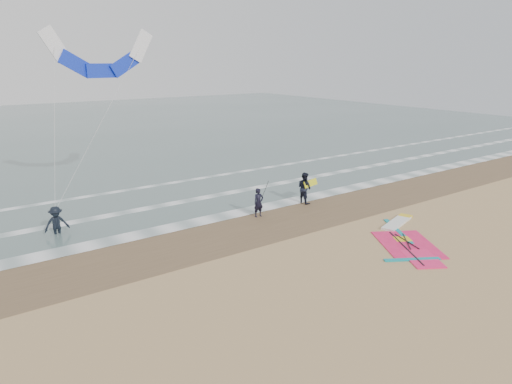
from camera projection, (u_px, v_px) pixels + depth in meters
ground at (340, 265)px, 19.50m from camera, size 120.00×120.00×0.00m
sea_water at (66, 130)px, 57.27m from camera, size 120.00×80.00×0.02m
wet_sand_band at (259, 225)px, 24.22m from camera, size 120.00×5.00×0.01m
foam_waterline at (217, 204)px, 27.70m from camera, size 120.00×9.15×0.02m
windsurf_rig at (406, 238)px, 22.31m from camera, size 5.86×5.55×0.14m
person_standing at (259, 203)px, 25.27m from camera, size 0.62×0.42×1.63m
person_walking at (304, 188)px, 27.67m from camera, size 0.81×1.00×1.92m
person_wading at (56, 217)px, 22.62m from camera, size 1.18×0.68×1.82m
held_pole at (263, 195)px, 25.33m from camera, size 0.17×0.86×1.82m
carried_kiteboard at (311, 183)px, 27.74m from camera, size 1.30×0.51×0.39m
surf_kite at (101, 58)px, 25.94m from camera, size 7.40×4.20×9.00m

